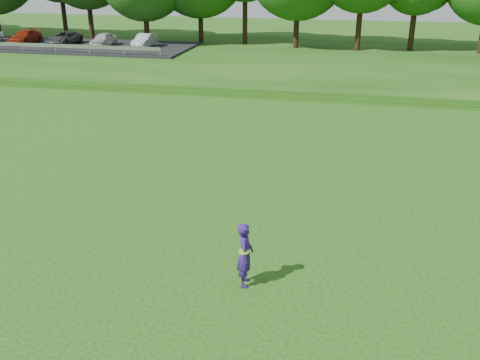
# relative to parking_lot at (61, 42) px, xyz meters

# --- Properties ---
(ground) EXTENTS (140.00, 140.00, 0.00)m
(ground) POSITION_rel_parking_lot_xyz_m (24.16, -32.81, -1.03)
(ground) COLOR #16450D
(ground) RESTS_ON ground
(berm) EXTENTS (130.00, 30.00, 0.60)m
(berm) POSITION_rel_parking_lot_xyz_m (24.16, 1.19, -0.73)
(berm) COLOR #16450D
(berm) RESTS_ON ground
(walking_path) EXTENTS (130.00, 1.60, 0.04)m
(walking_path) POSITION_rel_parking_lot_xyz_m (24.16, -12.81, -1.01)
(walking_path) COLOR gray
(walking_path) RESTS_ON ground
(parking_lot) EXTENTS (24.00, 9.00, 1.38)m
(parking_lot) POSITION_rel_parking_lot_xyz_m (0.00, 0.00, 0.00)
(parking_lot) COLOR black
(parking_lot) RESTS_ON berm
(woman) EXTENTS (0.52, 0.71, 1.78)m
(woman) POSITION_rel_parking_lot_xyz_m (24.50, -34.16, -0.14)
(woman) COLOR navy
(woman) RESTS_ON ground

